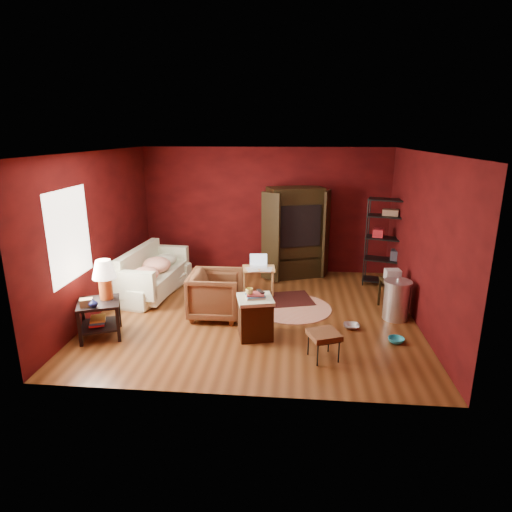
{
  "coord_description": "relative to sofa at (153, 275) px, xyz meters",
  "views": [
    {
      "loc": [
        0.67,
        -7.01,
        3.09
      ],
      "look_at": [
        0.0,
        0.2,
        1.0
      ],
      "focal_mm": 30.0,
      "sensor_mm": 36.0,
      "label": 1
    }
  ],
  "objects": [
    {
      "name": "pet_bowl_steel",
      "position": [
        3.75,
        -1.27,
        -0.25
      ],
      "size": [
        0.27,
        0.08,
        0.26
      ],
      "primitive_type": "imported",
      "rotation": [
        0.0,
        0.0,
        -0.05
      ],
      "color": "silver",
      "rests_on": "ground"
    },
    {
      "name": "pet_bowl_turquoise",
      "position": [
        4.37,
        -1.72,
        -0.26
      ],
      "size": [
        0.26,
        0.14,
        0.25
      ],
      "primitive_type": "imported",
      "rotation": [
        0.0,
        0.0,
        -0.29
      ],
      "color": "#28A5BB",
      "rests_on": "ground"
    },
    {
      "name": "small_stand",
      "position": [
        4.55,
        -0.38,
        0.18
      ],
      "size": [
        0.41,
        0.41,
        0.75
      ],
      "rotation": [
        0.0,
        0.0,
        0.1
      ],
      "color": "black",
      "rests_on": "ground"
    },
    {
      "name": "wire_shelving",
      "position": [
        4.71,
        0.88,
        0.62
      ],
      "size": [
        0.97,
        0.62,
        1.83
      ],
      "rotation": [
        0.0,
        0.0,
        -0.28
      ],
      "color": "black",
      "rests_on": "ground"
    },
    {
      "name": "mug",
      "position": [
        2.12,
        -1.76,
        0.41
      ],
      "size": [
        0.14,
        0.12,
        0.12
      ],
      "primitive_type": "imported",
      "rotation": [
        0.0,
        0.0,
        0.29
      ],
      "color": "#F0E875",
      "rests_on": "hamper"
    },
    {
      "name": "sofa_cushions",
      "position": [
        -0.02,
        0.02,
        0.02
      ],
      "size": [
        0.95,
        2.03,
        0.82
      ],
      "rotation": [
        0.0,
        0.0,
        -0.08
      ],
      "color": "white",
      "rests_on": "sofa"
    },
    {
      "name": "armchair",
      "position": [
        1.46,
        -1.0,
        0.07
      ],
      "size": [
        0.81,
        0.87,
        0.89
      ],
      "primitive_type": "imported",
      "rotation": [
        0.0,
        0.0,
        1.58
      ],
      "color": "black",
      "rests_on": "ground"
    },
    {
      "name": "tv_armoire",
      "position": [
        2.79,
        1.32,
        0.65
      ],
      "size": [
        1.47,
        1.13,
        1.98
      ],
      "rotation": [
        0.0,
        0.0,
        0.34
      ],
      "color": "black",
      "rests_on": "ground"
    },
    {
      "name": "vase",
      "position": [
        -0.19,
        -2.13,
        0.27
      ],
      "size": [
        0.17,
        0.17,
        0.13
      ],
      "primitive_type": "imported",
      "rotation": [
        0.0,
        0.0,
        -0.31
      ],
      "color": "#0D1344",
      "rests_on": "side_table"
    },
    {
      "name": "footstool",
      "position": [
        3.23,
        -2.31,
        -0.02
      ],
      "size": [
        0.52,
        0.52,
        0.41
      ],
      "rotation": [
        0.0,
        0.0,
        0.38
      ],
      "color": "black",
      "rests_on": "ground"
    },
    {
      "name": "side_table",
      "position": [
        -0.18,
        -1.84,
        0.35
      ],
      "size": [
        0.79,
        0.79,
        1.21
      ],
      "rotation": [
        0.0,
        0.0,
        0.37
      ],
      "color": "black",
      "rests_on": "ground"
    },
    {
      "name": "laptop_desk",
      "position": [
        2.1,
        0.15,
        0.11
      ],
      "size": [
        0.68,
        0.56,
        0.79
      ],
      "rotation": [
        0.0,
        0.0,
        0.1
      ],
      "color": "#FFC374",
      "rests_on": "ground"
    },
    {
      "name": "sofa",
      "position": [
        0.0,
        0.0,
        0.0
      ],
      "size": [
        0.97,
        2.02,
        0.76
      ],
      "primitive_type": "imported",
      "rotation": [
        0.0,
        0.0,
        1.35
      ],
      "color": "white",
      "rests_on": "ground"
    },
    {
      "name": "rug_round",
      "position": [
        2.78,
        -0.54,
        -0.37
      ],
      "size": [
        1.56,
        1.56,
        0.01
      ],
      "rotation": [
        0.0,
        0.0,
        0.11
      ],
      "color": "beige",
      "rests_on": "ground"
    },
    {
      "name": "hamper",
      "position": [
        2.2,
        -1.71,
        -0.04
      ],
      "size": [
        0.64,
        0.64,
        0.75
      ],
      "rotation": [
        0.0,
        0.0,
        0.24
      ],
      "color": "#3E1F0E",
      "rests_on": "ground"
    },
    {
      "name": "trash_can",
      "position": [
        4.55,
        -0.82,
        -0.03
      ],
      "size": [
        0.56,
        0.56,
        0.74
      ],
      "rotation": [
        0.0,
        0.0,
        -0.2
      ],
      "color": "white",
      "rests_on": "ground"
    },
    {
      "name": "rug_oriental",
      "position": [
        2.56,
        -0.16,
        -0.36
      ],
      "size": [
        1.33,
        1.06,
        0.01
      ],
      "rotation": [
        0.0,
        0.0,
        0.27
      ],
      "color": "#431412",
      "rests_on": "ground"
    },
    {
      "name": "room",
      "position": [
        2.07,
        -0.82,
        1.02
      ],
      "size": [
        5.54,
        5.04,
        2.84
      ],
      "color": "brown",
      "rests_on": "ground"
    }
  ]
}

